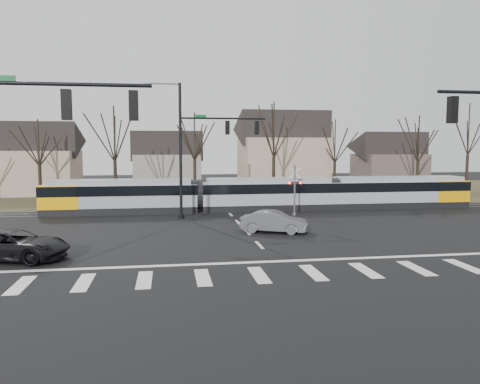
{
  "coord_description": "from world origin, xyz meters",
  "views": [
    {
      "loc": [
        -5.0,
        -23.13,
        5.45
      ],
      "look_at": [
        0.0,
        9.0,
        2.3
      ],
      "focal_mm": 35.0,
      "sensor_mm": 36.0,
      "label": 1
    }
  ],
  "objects": [
    {
      "name": "house_b",
      "position": [
        -5.0,
        36.0,
        3.97
      ],
      "size": [
        8.64,
        7.56,
        7.65
      ],
      "color": "gray",
      "rests_on": "ground"
    },
    {
      "name": "tram",
      "position": [
        3.4,
        16.0,
        1.52
      ],
      "size": [
        36.7,
        2.72,
        2.78
      ],
      "color": "gray",
      "rests_on": "ground"
    },
    {
      "name": "grass_verge",
      "position": [
        0.0,
        32.0,
        0.01
      ],
      "size": [
        140.0,
        28.0,
        0.01
      ],
      "primitive_type": "cube",
      "color": "#38331E",
      "rests_on": "ground"
    },
    {
      "name": "ground",
      "position": [
        0.0,
        0.0,
        0.0
      ],
      "size": [
        140.0,
        140.0,
        0.0
      ],
      "primitive_type": "plane",
      "color": "black"
    },
    {
      "name": "house_d",
      "position": [
        24.0,
        35.0,
        3.97
      ],
      "size": [
        8.64,
        7.56,
        7.65
      ],
      "color": "brown",
      "rests_on": "ground"
    },
    {
      "name": "sedan",
      "position": [
        1.68,
        5.64,
        0.7
      ],
      "size": [
        4.58,
        5.31,
        1.39
      ],
      "primitive_type": "imported",
      "rotation": [
        0.0,
        0.0,
        1.16
      ],
      "color": "#52535A",
      "rests_on": "ground"
    },
    {
      "name": "suv",
      "position": [
        -12.39,
        0.44,
        0.73
      ],
      "size": [
        4.95,
        6.41,
        1.46
      ],
      "primitive_type": "imported",
      "rotation": [
        0.0,
        0.0,
        1.32
      ],
      "color": "black",
      "rests_on": "ground"
    },
    {
      "name": "signal_pole_far",
      "position": [
        -2.41,
        12.5,
        5.7
      ],
      "size": [
        9.28,
        0.44,
        10.2
      ],
      "color": "black",
      "rests_on": "ground"
    },
    {
      "name": "rail_crossing_signal",
      "position": [
        5.0,
        12.79,
        1.89
      ],
      "size": [
        1.08,
        0.36,
        4.0
      ],
      "color": "#59595B",
      "rests_on": "ground"
    },
    {
      "name": "stop_line",
      "position": [
        0.0,
        -1.8,
        0.01
      ],
      "size": [
        28.0,
        0.35,
        0.01
      ],
      "primitive_type": "cube",
      "color": "silver",
      "rests_on": "ground"
    },
    {
      "name": "house_a",
      "position": [
        -20.0,
        34.0,
        4.46
      ],
      "size": [
        9.72,
        8.64,
        8.6
      ],
      "color": "tan",
      "rests_on": "ground"
    },
    {
      "name": "tree_row",
      "position": [
        2.0,
        26.0,
        5.0
      ],
      "size": [
        59.2,
        7.2,
        10.0
      ],
      "color": "black",
      "rests_on": "ground"
    },
    {
      "name": "lane_dashes",
      "position": [
        0.0,
        16.0,
        0.01
      ],
      "size": [
        0.18,
        30.0,
        0.01
      ],
      "color": "silver",
      "rests_on": "ground"
    },
    {
      "name": "house_c",
      "position": [
        9.0,
        33.0,
        5.23
      ],
      "size": [
        10.8,
        8.64,
        10.1
      ],
      "color": "tan",
      "rests_on": "ground"
    },
    {
      "name": "crosswalk",
      "position": [
        0.0,
        -4.0,
        0.01
      ],
      "size": [
        27.0,
        2.6,
        0.01
      ],
      "color": "silver",
      "rests_on": "ground"
    },
    {
      "name": "rail_pair",
      "position": [
        0.0,
        15.8,
        0.03
      ],
      "size": [
        90.0,
        1.52,
        0.06
      ],
      "color": "#59595E",
      "rests_on": "ground"
    },
    {
      "name": "signal_pole_near_left",
      "position": [
        -10.41,
        -6.0,
        5.7
      ],
      "size": [
        9.28,
        0.44,
        10.2
      ],
      "color": "black",
      "rests_on": "ground"
    }
  ]
}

